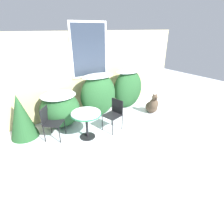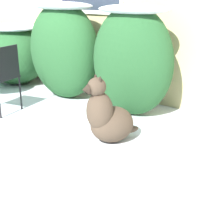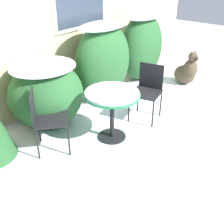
{
  "view_description": "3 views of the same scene",
  "coord_description": "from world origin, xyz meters",
  "views": [
    {
      "loc": [
        -2.56,
        -3.04,
        2.71
      ],
      "look_at": [
        0.0,
        0.6,
        0.55
      ],
      "focal_mm": 28.0,
      "sensor_mm": 36.0,
      "label": 1
    },
    {
      "loc": [
        3.91,
        -1.93,
        1.5
      ],
      "look_at": [
        1.79,
        0.73,
        0.33
      ],
      "focal_mm": 55.0,
      "sensor_mm": 36.0,
      "label": 2
    },
    {
      "loc": [
        -3.53,
        -1.57,
        2.37
      ],
      "look_at": [
        -0.8,
        0.63,
        0.43
      ],
      "focal_mm": 45.0,
      "sensor_mm": 36.0,
      "label": 3
    }
  ],
  "objects": [
    {
      "name": "house_wall",
      "position": [
        0.02,
        2.2,
        1.37
      ],
      "size": [
        8.0,
        0.1,
        2.9
      ],
      "color": "#D1BC84",
      "rests_on": "ground_plane"
    },
    {
      "name": "shrub_left",
      "position": [
        -1.13,
        1.66,
        0.55
      ],
      "size": [
        1.17,
        1.09,
        1.03
      ],
      "color": "#235128",
      "rests_on": "ground_plane"
    },
    {
      "name": "shrub_middle",
      "position": [
        0.17,
        1.61,
        0.74
      ],
      "size": [
        1.24,
        0.73,
        1.41
      ],
      "color": "#235128",
      "rests_on": "ground_plane"
    },
    {
      "name": "shrub_right",
      "position": [
        1.42,
        1.6,
        0.73
      ],
      "size": [
        1.15,
        0.71,
        1.39
      ],
      "color": "#235128",
      "rests_on": "ground_plane"
    },
    {
      "name": "patio_chair_far_side",
      "position": [
        0.05,
        0.58,
        0.51
      ],
      "size": [
        0.53,
        0.53,
        0.89
      ],
      "rotation": [
        0.0,
        0.0,
        4.94
      ],
      "color": "black",
      "rests_on": "ground_plane"
    },
    {
      "name": "dog",
      "position": [
        1.76,
        0.68,
        0.27
      ],
      "size": [
        0.56,
        0.65,
        0.74
      ],
      "rotation": [
        0.0,
        0.0,
        -0.4
      ],
      "color": "#4C3D2D",
      "rests_on": "ground_plane"
    }
  ]
}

